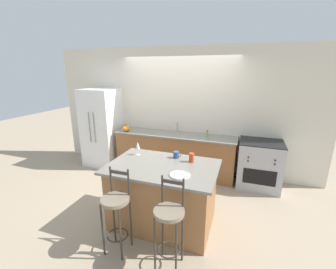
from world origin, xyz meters
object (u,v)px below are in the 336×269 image
at_px(dinner_plate, 180,175).
at_px(pumpkin_decoration, 126,129).
at_px(soap_bottle, 207,134).
at_px(wine_glass, 138,146).
at_px(coffee_mug, 176,155).
at_px(tumbler_cup, 192,158).
at_px(refrigerator, 102,128).
at_px(bar_stool_far, 169,221).
at_px(oven_range, 259,164).
at_px(bar_stool_near, 116,209).

xyz_separation_m(dinner_plate, pumpkin_decoration, (-1.77, 1.75, 0.02)).
relative_size(dinner_plate, soap_bottle, 1.88).
height_order(wine_glass, pumpkin_decoration, wine_glass).
relative_size(coffee_mug, tumbler_cup, 0.90).
bearing_deg(coffee_mug, dinner_plate, -68.25).
relative_size(refrigerator, dinner_plate, 6.68).
height_order(dinner_plate, wine_glass, wine_glass).
height_order(bar_stool_far, coffee_mug, bar_stool_far).
distance_m(bar_stool_far, wine_glass, 1.38).
bearing_deg(dinner_plate, wine_glass, 150.05).
distance_m(tumbler_cup, soap_bottle, 1.44).
height_order(refrigerator, wine_glass, refrigerator).
distance_m(refrigerator, oven_range, 3.55).
height_order(dinner_plate, tumbler_cup, tumbler_cup).
bearing_deg(refrigerator, wine_glass, -39.91).
bearing_deg(refrigerator, tumbler_cup, -28.59).
bearing_deg(refrigerator, bar_stool_far, -43.16).
bearing_deg(tumbler_cup, pumpkin_decoration, 144.80).
bearing_deg(pumpkin_decoration, soap_bottle, 5.48).
bearing_deg(soap_bottle, refrigerator, -178.07).
distance_m(oven_range, bar_stool_far, 2.58).
distance_m(refrigerator, soap_bottle, 2.48).
bearing_deg(bar_stool_near, refrigerator, 127.79).
relative_size(tumbler_cup, soap_bottle, 0.93).
relative_size(oven_range, coffee_mug, 7.71).
distance_m(refrigerator, bar_stool_far, 3.42).
bearing_deg(wine_glass, refrigerator, 140.09).
height_order(oven_range, dinner_plate, dinner_plate).
bearing_deg(soap_bottle, wine_glass, -120.35).
distance_m(bar_stool_near, dinner_plate, 0.88).
distance_m(oven_range, pumpkin_decoration, 2.88).
relative_size(refrigerator, oven_range, 1.96).
bearing_deg(pumpkin_decoration, tumbler_cup, -35.20).
relative_size(oven_range, pumpkin_decoration, 5.49).
relative_size(dinner_plate, pumpkin_decoration, 1.61).
bearing_deg(wine_glass, pumpkin_decoration, 126.32).
height_order(refrigerator, pumpkin_decoration, refrigerator).
xyz_separation_m(oven_range, bar_stool_near, (-1.72, -2.35, 0.14)).
bearing_deg(soap_bottle, dinner_plate, -90.46).
bearing_deg(coffee_mug, wine_glass, -172.75).
height_order(refrigerator, bar_stool_far, refrigerator).
bearing_deg(wine_glass, tumbler_cup, 0.17).
bearing_deg(coffee_mug, oven_range, 45.65).
bearing_deg(soap_bottle, coffee_mug, -99.85).
height_order(refrigerator, soap_bottle, refrigerator).
bearing_deg(refrigerator, bar_stool_near, -52.21).
relative_size(bar_stool_near, wine_glass, 5.08).
bearing_deg(tumbler_cup, bar_stool_far, -90.49).
relative_size(wine_glass, coffee_mug, 1.80).
bearing_deg(pumpkin_decoration, oven_range, 2.33).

